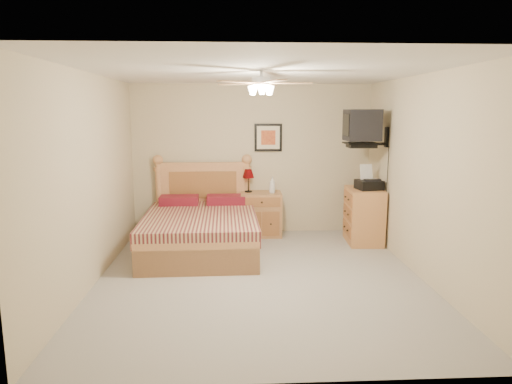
# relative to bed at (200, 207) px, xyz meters

# --- Properties ---
(floor) EXTENTS (4.50, 4.50, 0.00)m
(floor) POSITION_rel_bed_xyz_m (0.81, -1.12, -0.68)
(floor) COLOR gray
(floor) RESTS_ON ground
(ceiling) EXTENTS (4.00, 4.50, 0.04)m
(ceiling) POSITION_rel_bed_xyz_m (0.81, -1.12, 1.82)
(ceiling) COLOR white
(ceiling) RESTS_ON ground
(wall_back) EXTENTS (4.00, 0.04, 2.50)m
(wall_back) POSITION_rel_bed_xyz_m (0.81, 1.13, 0.57)
(wall_back) COLOR #C7B792
(wall_back) RESTS_ON ground
(wall_front) EXTENTS (4.00, 0.04, 2.50)m
(wall_front) POSITION_rel_bed_xyz_m (0.81, -3.37, 0.57)
(wall_front) COLOR #C7B792
(wall_front) RESTS_ON ground
(wall_left) EXTENTS (0.04, 4.50, 2.50)m
(wall_left) POSITION_rel_bed_xyz_m (-1.19, -1.12, 0.57)
(wall_left) COLOR #C7B792
(wall_left) RESTS_ON ground
(wall_right) EXTENTS (0.04, 4.50, 2.50)m
(wall_right) POSITION_rel_bed_xyz_m (2.81, -1.12, 0.57)
(wall_right) COLOR #C7B792
(wall_right) RESTS_ON ground
(bed) EXTENTS (1.62, 2.11, 1.35)m
(bed) POSITION_rel_bed_xyz_m (0.00, 0.00, 0.00)
(bed) COLOR tan
(bed) RESTS_ON ground
(nightstand) EXTENTS (0.68, 0.51, 0.73)m
(nightstand) POSITION_rel_bed_xyz_m (0.94, 0.88, -0.31)
(nightstand) COLOR #9F6E37
(nightstand) RESTS_ON ground
(table_lamp) EXTENTS (0.27, 0.27, 0.38)m
(table_lamp) POSITION_rel_bed_xyz_m (0.74, 0.95, 0.24)
(table_lamp) COLOR #500103
(table_lamp) RESTS_ON nightstand
(lotion_bottle) EXTENTS (0.12, 0.12, 0.27)m
(lotion_bottle) POSITION_rel_bed_xyz_m (1.12, 0.83, 0.19)
(lotion_bottle) COLOR silver
(lotion_bottle) RESTS_ON nightstand
(framed_picture) EXTENTS (0.46, 0.04, 0.46)m
(framed_picture) POSITION_rel_bed_xyz_m (1.08, 1.11, 0.94)
(framed_picture) COLOR black
(framed_picture) RESTS_ON wall_back
(dresser) EXTENTS (0.55, 0.76, 0.87)m
(dresser) POSITION_rel_bed_xyz_m (2.54, 0.37, -0.24)
(dresser) COLOR #C5813F
(dresser) RESTS_ON ground
(fax_machine) EXTENTS (0.41, 0.43, 0.38)m
(fax_machine) POSITION_rel_bed_xyz_m (2.57, 0.29, 0.38)
(fax_machine) COLOR black
(fax_machine) RESTS_ON dresser
(magazine_lower) EXTENTS (0.30, 0.35, 0.03)m
(magazine_lower) POSITION_rel_bed_xyz_m (2.54, 0.66, 0.21)
(magazine_lower) COLOR tan
(magazine_lower) RESTS_ON dresser
(magazine_upper) EXTENTS (0.21, 0.27, 0.02)m
(magazine_upper) POSITION_rel_bed_xyz_m (2.54, 0.67, 0.23)
(magazine_upper) COLOR gray
(magazine_upper) RESTS_ON magazine_lower
(wall_tv) EXTENTS (0.56, 0.46, 0.58)m
(wall_tv) POSITION_rel_bed_xyz_m (2.56, 0.22, 1.13)
(wall_tv) COLOR black
(wall_tv) RESTS_ON wall_right
(ceiling_fan) EXTENTS (1.14, 1.14, 0.28)m
(ceiling_fan) POSITION_rel_bed_xyz_m (0.81, -1.32, 1.68)
(ceiling_fan) COLOR silver
(ceiling_fan) RESTS_ON ceiling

